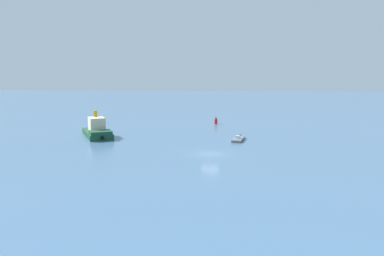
% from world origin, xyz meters
% --- Properties ---
extents(ground_plane, '(400.00, 400.00, 0.00)m').
position_xyz_m(ground_plane, '(0.00, 0.00, 0.00)').
color(ground_plane, '#476B8E').
extents(tugboat, '(9.01, 11.88, 4.81)m').
position_xyz_m(tugboat, '(-22.17, 13.88, 1.20)').
color(tugboat, '#19472D').
rests_on(tugboat, ground).
extents(small_motorboat, '(2.61, 5.84, 0.92)m').
position_xyz_m(small_motorboat, '(4.54, 12.23, 0.23)').
color(small_motorboat, slate).
rests_on(small_motorboat, ground).
extents(channel_buoy_red, '(0.70, 0.70, 1.90)m').
position_xyz_m(channel_buoy_red, '(-0.13, 33.81, 0.81)').
color(channel_buoy_red, red).
rests_on(channel_buoy_red, ground).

